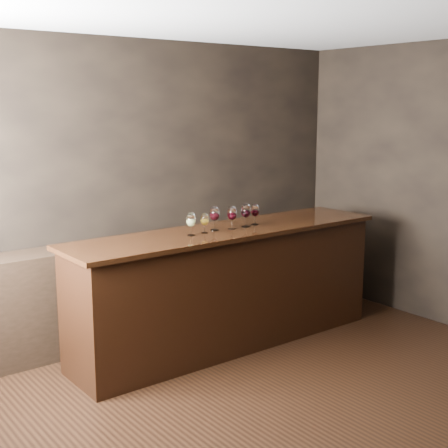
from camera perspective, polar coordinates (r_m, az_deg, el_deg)
ground at (r=4.75m, az=5.98°, el=-16.61°), size 5.00×5.00×0.00m
room_shell at (r=4.16m, az=3.05°, el=5.67°), size 5.02×4.52×2.81m
bar_counter at (r=5.72m, az=0.37°, el=-5.99°), size 3.00×0.68×1.05m
bar_top at (r=5.59m, az=0.38°, el=-0.65°), size 3.10×0.75×0.04m
back_bar_shelf at (r=5.82m, az=-12.61°, el=-6.51°), size 2.62×0.40×0.94m
glass_white at (r=5.30m, az=-3.04°, el=0.32°), size 0.08×0.08×0.19m
glass_amber at (r=5.39m, az=-1.78°, el=0.36°), size 0.07×0.07×0.17m
glass_red_a at (r=5.51m, az=-0.88°, el=0.88°), size 0.09×0.09×0.21m
glass_red_b at (r=5.56m, az=0.74°, el=0.91°), size 0.09×0.09×0.20m
glass_red_c at (r=5.67m, az=1.99°, el=1.16°), size 0.09×0.09×0.21m
glass_red_d at (r=5.78m, az=2.85°, el=1.19°), size 0.08×0.08×0.19m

